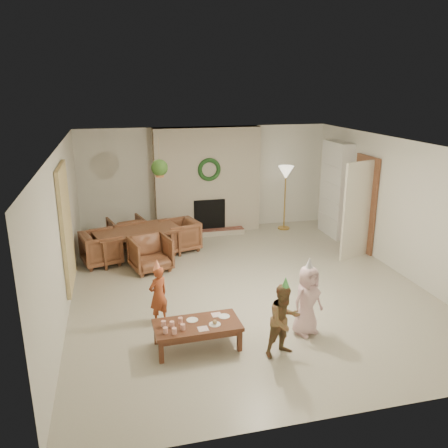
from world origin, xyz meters
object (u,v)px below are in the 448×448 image
object	(u,v)px
dining_table	(138,244)
child_red	(158,295)
dining_chair_far	(127,232)
child_pink	(307,300)
dining_chair_left	(101,248)
child_plaid	(284,320)
coffee_table_top	(197,325)
dining_chair_right	(180,235)
dining_chair_near	(151,254)

from	to	relation	value
dining_table	child_red	xyz separation A→B (m)	(0.13, -2.81, 0.15)
dining_table	dining_chair_far	xyz separation A→B (m)	(-0.20, 0.73, 0.03)
dining_table	dining_chair_far	bearing A→B (deg)	90.00
child_red	child_pink	world-z (taller)	child_pink
dining_chair_left	child_red	distance (m)	2.76
dining_chair_far	child_plaid	xyz separation A→B (m)	(1.84, -4.79, 0.17)
child_plaid	coffee_table_top	bearing A→B (deg)	143.17
dining_chair_far	dining_chair_left	size ratio (longest dim) A/B	1.00
dining_chair_left	child_red	size ratio (longest dim) A/B	0.82
dining_chair_far	coffee_table_top	distance (m)	4.42
child_red	child_plaid	bearing A→B (deg)	108.07
dining_table	dining_chair_left	xyz separation A→B (m)	(-0.73, -0.20, 0.03)
dining_chair_far	dining_chair_left	world-z (taller)	same
dining_chair_far	child_red	size ratio (longest dim) A/B	0.82
coffee_table_top	dining_table	bearing A→B (deg)	97.10
dining_table	dining_chair_right	world-z (taller)	dining_chair_right
dining_chair_near	dining_chair_far	bearing A→B (deg)	90.00
dining_chair_right	coffee_table_top	size ratio (longest dim) A/B	0.63
coffee_table_top	child_red	bearing A→B (deg)	116.36
dining_chair_right	child_red	bearing A→B (deg)	-29.27
dining_chair_near	dining_chair_far	xyz separation A→B (m)	(-0.39, 1.46, 0.00)
dining_chair_near	coffee_table_top	distance (m)	2.92
dining_chair_left	child_plaid	bearing A→B (deg)	-163.44
dining_table	child_plaid	world-z (taller)	child_plaid
coffee_table_top	child_red	distance (m)	0.93
dining_chair_right	child_pink	distance (m)	4.07
dining_chair_far	child_red	world-z (taller)	child_red
child_pink	child_red	bearing A→B (deg)	136.18
dining_chair_near	coffee_table_top	xyz separation A→B (m)	(0.37, -2.90, -0.00)
dining_chair_far	coffee_table_top	world-z (taller)	dining_chair_far
dining_chair_near	coffee_table_top	bearing A→B (deg)	-97.66
dining_chair_far	child_plaid	size ratio (longest dim) A/B	0.73
coffee_table_top	child_plaid	world-z (taller)	child_plaid
coffee_table_top	child_pink	bearing A→B (deg)	-2.05
dining_chair_near	child_pink	size ratio (longest dim) A/B	0.71
dining_table	coffee_table_top	xyz separation A→B (m)	(0.57, -3.62, 0.03)
dining_table	dining_chair_left	distance (m)	0.76
child_plaid	dining_chair_near	bearing A→B (deg)	98.69
dining_chair_far	child_red	xyz separation A→B (m)	(0.33, -3.54, 0.12)
child_plaid	child_pink	size ratio (longest dim) A/B	0.97
dining_chair_near	child_pink	bearing A→B (deg)	-70.94
coffee_table_top	child_pink	xyz separation A→B (m)	(1.59, -0.01, 0.19)
dining_chair_far	dining_chair_near	bearing A→B (deg)	90.00
dining_chair_far	dining_chair_right	bearing A→B (deg)	141.34
coffee_table_top	dining_chair_far	bearing A→B (deg)	98.14
coffee_table_top	child_pink	distance (m)	1.60
dining_chair_far	child_plaid	distance (m)	5.13
dining_chair_near	coffee_table_top	world-z (taller)	dining_chair_near
dining_table	dining_chair_far	distance (m)	0.76
child_plaid	child_red	bearing A→B (deg)	125.64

